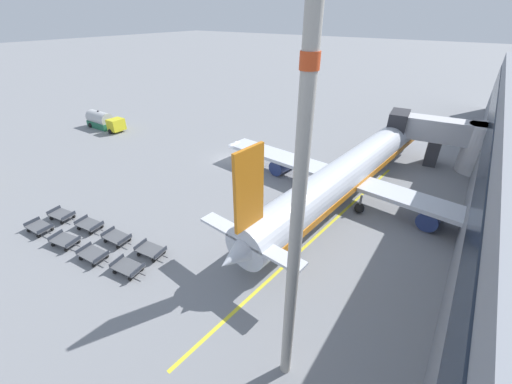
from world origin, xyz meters
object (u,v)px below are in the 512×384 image
at_px(baggage_dolly_row_mid_a_col_c, 117,238).
at_px(apron_light_mast, 299,192).
at_px(baggage_dolly_row_near_col_a, 39,227).
at_px(airplane, 352,170).
at_px(baggage_dolly_row_mid_a_col_b, 90,225).
at_px(baggage_dolly_row_near_col_b, 65,241).
at_px(baggage_dolly_row_mid_a_col_d, 151,251).
at_px(baggage_dolly_row_near_col_d, 128,268).
at_px(baggage_dolly_row_near_col_c, 93,255).
at_px(baggage_dolly_row_mid_a_col_a, 62,215).
at_px(fuel_tanker_secondary, 103,121).

relative_size(baggage_dolly_row_mid_a_col_c, apron_light_mast, 0.14).
bearing_deg(baggage_dolly_row_near_col_a, airplane, 48.18).
relative_size(baggage_dolly_row_mid_a_col_b, apron_light_mast, 0.15).
xyz_separation_m(baggage_dolly_row_near_col_a, baggage_dolly_row_mid_a_col_c, (7.77, 3.43, 0.00)).
height_order(baggage_dolly_row_near_col_b, baggage_dolly_row_mid_a_col_d, same).
bearing_deg(baggage_dolly_row_near_col_d, baggage_dolly_row_near_col_b, -171.61).
height_order(baggage_dolly_row_near_col_c, baggage_dolly_row_near_col_d, same).
height_order(airplane, apron_light_mast, apron_light_mast).
bearing_deg(baggage_dolly_row_mid_a_col_a, baggage_dolly_row_near_col_a, -81.02).
bearing_deg(baggage_dolly_row_near_col_b, fuel_tanker_secondary, 142.08).
height_order(baggage_dolly_row_mid_a_col_b, baggage_dolly_row_mid_a_col_d, same).
xyz_separation_m(airplane, baggage_dolly_row_near_col_d, (-10.35, -23.51, -2.51)).
bearing_deg(baggage_dolly_row_near_col_d, baggage_dolly_row_mid_a_col_b, 169.58).
xyz_separation_m(fuel_tanker_secondary, baggage_dolly_row_mid_a_col_a, (23.37, -19.74, -0.87)).
bearing_deg(baggage_dolly_row_near_col_c, baggage_dolly_row_mid_a_col_c, 98.72).
height_order(fuel_tanker_secondary, baggage_dolly_row_mid_a_col_c, fuel_tanker_secondary).
xyz_separation_m(airplane, baggage_dolly_row_near_col_b, (-18.24, -24.68, -2.51)).
bearing_deg(baggage_dolly_row_mid_a_col_b, baggage_dolly_row_near_col_d, -10.42).
xyz_separation_m(baggage_dolly_row_mid_a_col_c, apron_light_mast, (19.35, -1.50, 12.14)).
relative_size(baggage_dolly_row_near_col_b, baggage_dolly_row_mid_a_col_a, 1.00).
relative_size(fuel_tanker_secondary, baggage_dolly_row_mid_a_col_b, 2.66).
bearing_deg(airplane, baggage_dolly_row_mid_a_col_d, -116.58).
bearing_deg(airplane, fuel_tanker_secondary, -176.38).
height_order(baggage_dolly_row_near_col_d, baggage_dolly_row_mid_a_col_a, same).
distance_m(fuel_tanker_secondary, baggage_dolly_row_mid_a_col_b, 33.44).
xyz_separation_m(baggage_dolly_row_mid_a_col_a, baggage_dolly_row_mid_a_col_c, (8.15, 1.04, 0.00)).
bearing_deg(baggage_dolly_row_near_col_a, baggage_dolly_row_mid_a_col_a, 98.98).
bearing_deg(fuel_tanker_secondary, baggage_dolly_row_mid_a_col_b, -34.75).
distance_m(fuel_tanker_secondary, baggage_dolly_row_near_col_b, 35.41).
height_order(baggage_dolly_row_near_col_c, baggage_dolly_row_mid_a_col_b, same).
relative_size(baggage_dolly_row_near_col_b, baggage_dolly_row_near_col_d, 1.00).
relative_size(baggage_dolly_row_near_col_a, baggage_dolly_row_near_col_d, 0.99).
xyz_separation_m(baggage_dolly_row_mid_a_col_c, baggage_dolly_row_mid_a_col_d, (4.14, 0.64, 0.00)).
height_order(baggage_dolly_row_near_col_a, baggage_dolly_row_mid_a_col_a, same).
distance_m(fuel_tanker_secondary, baggage_dolly_row_mid_a_col_a, 30.61).
distance_m(baggage_dolly_row_near_col_d, baggage_dolly_row_mid_a_col_b, 8.49).
height_order(baggage_dolly_row_near_col_d, apron_light_mast, apron_light_mast).
relative_size(baggage_dolly_row_mid_a_col_a, apron_light_mast, 0.15).
xyz_separation_m(airplane, baggage_dolly_row_near_col_c, (-14.24, -24.27, -2.51)).
relative_size(airplane, baggage_dolly_row_mid_a_col_c, 13.15).
height_order(baggage_dolly_row_near_col_a, baggage_dolly_row_near_col_c, same).
xyz_separation_m(baggage_dolly_row_near_col_c, apron_light_mast, (18.94, 1.14, 12.14)).
bearing_deg(apron_light_mast, baggage_dolly_row_near_col_a, -175.94).
xyz_separation_m(baggage_dolly_row_near_col_d, apron_light_mast, (15.04, 0.38, 12.14)).
distance_m(airplane, baggage_dolly_row_near_col_c, 28.25).
relative_size(fuel_tanker_secondary, apron_light_mast, 0.39).
bearing_deg(apron_light_mast, baggage_dolly_row_mid_a_col_d, 171.99).
bearing_deg(apron_light_mast, fuel_tanker_secondary, 158.33).
relative_size(baggage_dolly_row_near_col_a, apron_light_mast, 0.14).
xyz_separation_m(baggage_dolly_row_near_col_a, baggage_dolly_row_mid_a_col_d, (11.91, 4.06, 0.00)).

